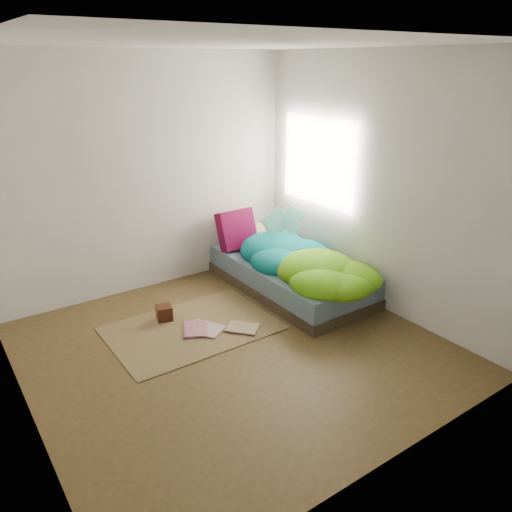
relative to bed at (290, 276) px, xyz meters
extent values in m
cube|color=#49361C|center=(-1.22, -0.72, -0.17)|extent=(3.50, 3.50, 0.00)
cube|color=silver|center=(-1.22, 1.03, 1.13)|extent=(3.50, 0.04, 2.60)
cube|color=silver|center=(-1.22, -2.47, 1.13)|extent=(3.50, 0.04, 2.60)
cube|color=silver|center=(-2.97, -0.72, 1.13)|extent=(0.04, 3.50, 2.60)
cube|color=silver|center=(0.53, -0.72, 1.13)|extent=(0.04, 3.50, 2.60)
cube|color=silver|center=(-1.22, -0.72, 2.43)|extent=(3.50, 3.50, 0.04)
cube|color=white|center=(0.52, 0.18, 1.23)|extent=(0.01, 1.00, 1.20)
cube|color=#31261B|center=(0.00, 0.00, -0.11)|extent=(1.00, 2.00, 0.12)
cube|color=slate|center=(0.00, 0.00, 0.06)|extent=(0.98, 1.96, 0.22)
cube|color=brown|center=(-1.37, -0.17, -0.16)|extent=(1.60, 1.10, 0.01)
cube|color=beige|center=(0.16, 0.78, 0.24)|extent=(0.67, 0.44, 0.14)
cube|color=#440422|center=(-0.25, 0.74, 0.41)|extent=(0.47, 0.16, 0.47)
cube|color=#35160C|center=(-1.52, 0.14, -0.08)|extent=(0.18, 0.18, 0.15)
imported|color=beige|center=(-1.40, -0.35, -0.14)|extent=(0.40, 0.43, 0.03)
imported|color=pink|center=(-1.47, -0.19, -0.14)|extent=(0.34, 0.38, 0.03)
imported|color=tan|center=(-1.06, -0.55, -0.14)|extent=(0.37, 0.38, 0.02)
camera|label=1|loc=(-3.33, -4.09, 2.31)|focal=35.00mm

